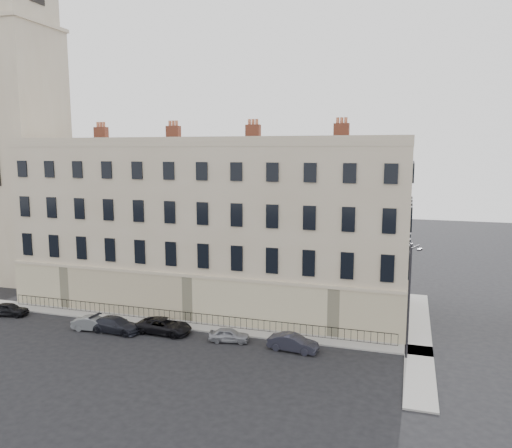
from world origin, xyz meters
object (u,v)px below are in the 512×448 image
object	(u,v)px
car_c	(116,325)
streetlamp	(410,296)
car_e	(229,335)
car_a	(9,309)
car_f	(293,343)
car_b	(94,324)
car_d	(164,326)

from	to	relation	value
car_c	streetlamp	size ratio (longest dim) A/B	0.52
car_e	car_c	bearing A→B (deg)	85.55
car_a	car_f	distance (m)	26.15
car_e	streetlamp	xyz separation A→B (m)	(13.19, 0.54, 4.11)
car_f	car_c	bearing A→B (deg)	98.04
car_a	car_c	distance (m)	11.52
car_b	streetlamp	xyz separation A→B (m)	(24.72, 1.52, 4.07)
car_a	car_f	size ratio (longest dim) A/B	0.92
car_e	car_d	bearing A→B (deg)	79.40
car_a	car_b	size ratio (longest dim) A/B	0.99
car_b	car_f	size ratio (longest dim) A/B	0.93
car_f	car_b	bearing A→B (deg)	98.38
car_c	car_e	distance (m)	9.56
car_c	car_d	size ratio (longest dim) A/B	0.96
car_a	car_d	size ratio (longest dim) A/B	0.77
car_a	car_c	bearing A→B (deg)	-102.95
car_e	streetlamp	size ratio (longest dim) A/B	0.38
car_e	car_f	distance (m)	5.14
streetlamp	car_f	bearing A→B (deg)	-153.24
car_d	streetlamp	distance (m)	19.24
car_a	car_c	size ratio (longest dim) A/B	0.80
car_b	streetlamp	world-z (taller)	streetlamp
car_c	car_e	size ratio (longest dim) A/B	1.37
car_a	car_d	xyz separation A→B (m)	(15.40, 0.18, 0.04)
car_b	car_c	world-z (taller)	car_c
car_b	car_f	bearing A→B (deg)	-94.42
streetlamp	car_b	bearing A→B (deg)	-155.44
car_b	car_f	xyz separation A→B (m)	(16.66, 0.72, 0.04)
streetlamp	car_a	bearing A→B (deg)	-157.98
car_b	car_c	distance (m)	2.01
car_c	streetlamp	bearing A→B (deg)	-84.57
car_f	streetlamp	world-z (taller)	streetlamp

